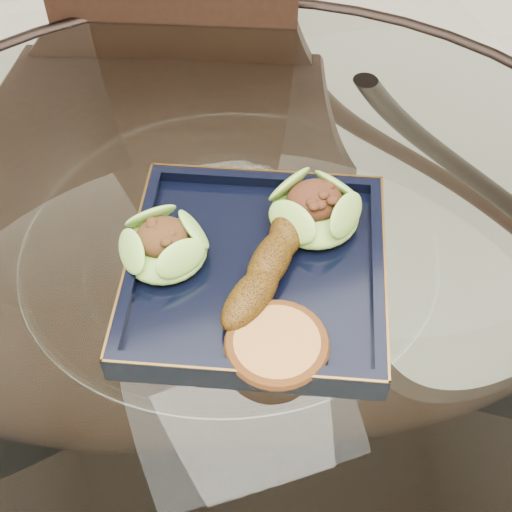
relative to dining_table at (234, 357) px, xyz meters
name	(u,v)px	position (x,y,z in m)	size (l,w,h in m)	color
dining_table	(234,357)	(0.00, 0.00, 0.00)	(1.13, 1.13, 0.77)	white
dining_chair	(177,185)	(0.02, 0.40, -0.08)	(0.52, 0.52, 0.92)	black
navy_plate	(256,274)	(0.02, -0.01, 0.17)	(0.27, 0.27, 0.02)	black
lettuce_wrap_left	(164,247)	(-0.06, 0.03, 0.20)	(0.09, 0.09, 0.03)	#6BAE32
lettuce_wrap_right	(314,211)	(0.11, 0.03, 0.20)	(0.10, 0.10, 0.04)	olive
roasted_plantain	(270,261)	(0.04, -0.02, 0.20)	(0.18, 0.04, 0.03)	#573509
crumb_patty	(277,345)	(0.01, -0.11, 0.19)	(0.09, 0.09, 0.02)	#B6803C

